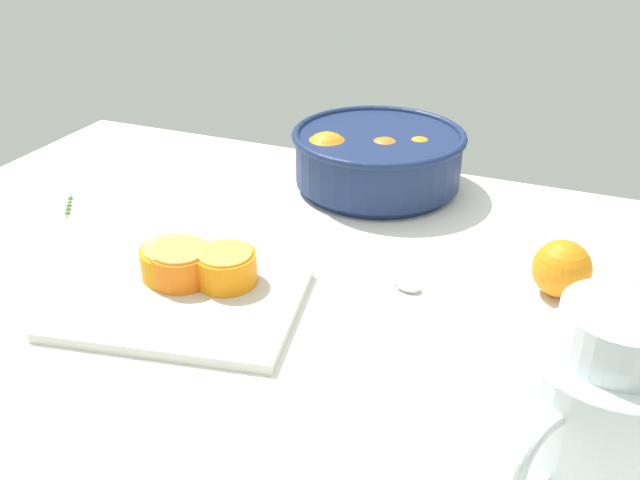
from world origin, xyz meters
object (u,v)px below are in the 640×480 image
Objects in this scene: fruit_bowl at (377,157)px; loose_orange_0 at (562,269)px; orange_half_0 at (226,267)px; orange_half_1 at (181,265)px; spoon at (380,277)px; juice_pitcher at (597,423)px; cutting_board at (181,303)px; orange_half_2 at (174,261)px.

fruit_bowl is 3.91× the size of loose_orange_0.
orange_half_0 is 1.00× the size of orange_half_1.
orange_half_1 is (-5.22, -1.59, 0.02)cm from orange_half_0.
juice_pitcher is at bearing -43.69° from spoon.
juice_pitcher is at bearing -12.37° from cutting_board.
juice_pitcher is 50.87cm from orange_half_2.
loose_orange_0 is at bearing 20.91° from orange_half_1.
orange_half_1 is (-2.01, 3.63, 2.70)cm from cutting_board.
juice_pitcher is 49.36cm from orange_half_1.
juice_pitcher is 2.45× the size of orange_half_1.
juice_pitcher is at bearing -55.80° from fruit_bowl.
cutting_board is at bearing -121.65° from orange_half_0.
loose_orange_0 is at bearing 26.13° from cutting_board.
cutting_board is at bearing 167.63° from juice_pitcher.
orange_half_1 is 1.52cm from orange_half_2.
orange_half_0 is 0.93× the size of orange_half_2.
orange_half_2 is 0.48× the size of spoon.
cutting_board is at bearing -50.71° from orange_half_2.
fruit_bowl reaches higher than loose_orange_0.
juice_pitcher reaches higher than loose_orange_0.
fruit_bowl is 62.40cm from juice_pitcher.
juice_pitcher reaches higher than fruit_bowl.
fruit_bowl is at bearing 72.12° from orange_half_1.
orange_half_0 is at bearing 16.91° from orange_half_1.
loose_orange_0 is (37.28, 14.65, 0.16)cm from orange_half_0.
orange_half_2 is (-3.42, 4.18, 2.60)cm from cutting_board.
juice_pitcher is 30.37cm from loose_orange_0.
juice_pitcher reaches higher than orange_half_1.
loose_orange_0 is (42.50, 16.24, 0.15)cm from orange_half_1.
fruit_bowl reaches higher than orange_half_2.
orange_half_1 is 0.93× the size of orange_half_2.
orange_half_1 is 0.45× the size of spoon.
loose_orange_0 reaches higher than orange_half_1.
fruit_bowl is at bearing 124.20° from juice_pitcher.
spoon is at bearing 27.00° from orange_half_1.
juice_pitcher is 2.27× the size of orange_half_2.
juice_pitcher is 0.67× the size of cutting_board.
loose_orange_0 is at bearing 99.20° from juice_pitcher.
orange_half_0 is 6.72cm from orange_half_2.
loose_orange_0 is at bearing -35.77° from fruit_bowl.
juice_pitcher is 1.09× the size of spoon.
orange_half_2 is at bearing 163.84° from juice_pitcher.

